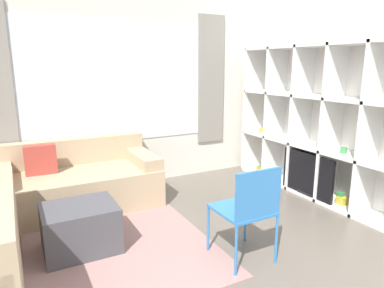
{
  "coord_description": "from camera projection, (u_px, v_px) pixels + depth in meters",
  "views": [
    {
      "loc": [
        -1.28,
        -1.39,
        1.66
      ],
      "look_at": [
        0.38,
        1.74,
        0.85
      ],
      "focal_mm": 32.0,
      "sensor_mm": 36.0,
      "label": 1
    }
  ],
  "objects": [
    {
      "name": "shelving_unit",
      "position": [
        317.0,
        124.0,
        4.39
      ],
      "size": [
        0.39,
        2.58,
        1.93
      ],
      "color": "silver",
      "rests_on": "ground_plane"
    },
    {
      "name": "area_rug",
      "position": [
        58.0,
        250.0,
        3.14
      ],
      "size": [
        2.67,
        2.34,
        0.01
      ],
      "primitive_type": "cube",
      "color": "gray",
      "rests_on": "ground_plane"
    },
    {
      "name": "wall_right",
      "position": [
        338.0,
        91.0,
        4.3
      ],
      "size": [
        0.07,
        4.37,
        2.7
      ],
      "primitive_type": "cube",
      "color": "silver",
      "rests_on": "ground_plane"
    },
    {
      "name": "ottoman",
      "position": [
        80.0,
        228.0,
        3.12
      ],
      "size": [
        0.65,
        0.54,
        0.43
      ],
      "color": "#47474C",
      "rests_on": "ground_plane"
    },
    {
      "name": "wall_back",
      "position": [
        116.0,
        89.0,
        4.61
      ],
      "size": [
        5.87,
        0.11,
        2.7
      ],
      "color": "silver",
      "rests_on": "ground_plane"
    },
    {
      "name": "folding_chair",
      "position": [
        248.0,
        206.0,
        2.86
      ],
      "size": [
        0.44,
        0.46,
        0.86
      ],
      "rotation": [
        0.0,
        0.0,
        3.14
      ],
      "color": "#3375B7",
      "rests_on": "ground_plane"
    },
    {
      "name": "couch_main",
      "position": [
        77.0,
        183.0,
        4.09
      ],
      "size": [
        1.83,
        0.95,
        0.79
      ],
      "color": "tan",
      "rests_on": "ground_plane"
    }
  ]
}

